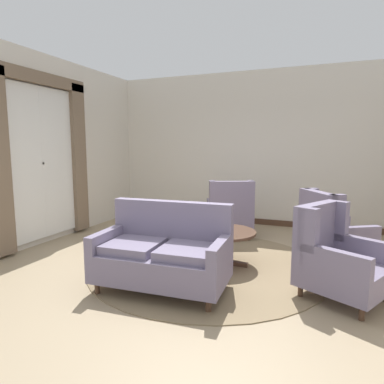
# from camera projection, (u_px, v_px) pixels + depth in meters

# --- Properties ---
(ground) EXTENTS (8.71, 8.71, 0.00)m
(ground) POSITION_uv_depth(u_px,v_px,m) (200.00, 272.00, 4.45)
(ground) COLOR #9E896B
(wall_back) EXTENTS (6.22, 0.08, 3.20)m
(wall_back) POSITION_uv_depth(u_px,v_px,m) (251.00, 149.00, 7.09)
(wall_back) COLOR silver
(wall_back) RESTS_ON ground
(wall_left) EXTENTS (0.08, 4.36, 3.20)m
(wall_left) POSITION_uv_depth(u_px,v_px,m) (64.00, 149.00, 6.20)
(wall_left) COLOR silver
(wall_left) RESTS_ON ground
(baseboard_back) EXTENTS (6.06, 0.03, 0.12)m
(baseboard_back) POSITION_uv_depth(u_px,v_px,m) (249.00, 221.00, 7.25)
(baseboard_back) COLOR #4C3323
(baseboard_back) RESTS_ON ground
(area_rug) EXTENTS (3.27, 3.27, 0.01)m
(area_rug) POSITION_uv_depth(u_px,v_px,m) (207.00, 264.00, 4.72)
(area_rug) COLOR #847051
(area_rug) RESTS_ON ground
(window_with_curtains) EXTENTS (0.12, 2.02, 2.81)m
(window_with_curtains) POSITION_uv_depth(u_px,v_px,m) (43.00, 154.00, 5.62)
(window_with_curtains) COLOR silver
(coffee_table) EXTENTS (0.92, 0.92, 0.49)m
(coffee_table) POSITION_uv_depth(u_px,v_px,m) (223.00, 237.00, 4.68)
(coffee_table) COLOR #4C3323
(coffee_table) RESTS_ON ground
(porcelain_vase) EXTENTS (0.19, 0.19, 0.34)m
(porcelain_vase) POSITION_uv_depth(u_px,v_px,m) (221.00, 221.00, 4.61)
(porcelain_vase) COLOR brown
(porcelain_vase) RESTS_ON coffee_table
(settee) EXTENTS (1.54, 0.87, 1.00)m
(settee) POSITION_uv_depth(u_px,v_px,m) (163.00, 254.00, 3.87)
(settee) COLOR slate
(settee) RESTS_ON ground
(armchair_foreground_right) EXTENTS (1.04, 1.06, 1.06)m
(armchair_foreground_right) POSITION_uv_depth(u_px,v_px,m) (230.00, 213.00, 6.12)
(armchair_foreground_right) COLOR slate
(armchair_foreground_right) RESTS_ON ground
(armchair_near_window) EXTENTS (1.07, 1.05, 1.05)m
(armchair_near_window) POSITION_uv_depth(u_px,v_px,m) (331.00, 234.00, 4.70)
(armchair_near_window) COLOR slate
(armchair_near_window) RESTS_ON ground
(armchair_back_corner) EXTENTS (1.08, 1.06, 1.02)m
(armchair_back_corner) POSITION_uv_depth(u_px,v_px,m) (337.00, 259.00, 3.67)
(armchair_back_corner) COLOR slate
(armchair_back_corner) RESTS_ON ground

